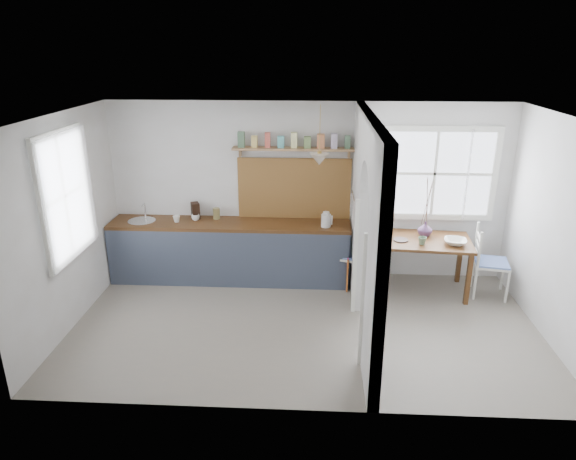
# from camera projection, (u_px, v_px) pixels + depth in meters

# --- Properties ---
(floor) EXTENTS (5.80, 3.20, 0.01)m
(floor) POSITION_uv_depth(u_px,v_px,m) (304.00, 325.00, 6.48)
(floor) COLOR slate
(floor) RESTS_ON ground
(ceiling) EXTENTS (5.80, 3.20, 0.01)m
(ceiling) POSITION_uv_depth(u_px,v_px,m) (307.00, 116.00, 5.59)
(ceiling) COLOR beige
(ceiling) RESTS_ON walls
(walls) EXTENTS (5.81, 3.21, 2.60)m
(walls) POSITION_uv_depth(u_px,v_px,m) (306.00, 228.00, 6.03)
(walls) COLOR beige
(walls) RESTS_ON floor
(partition) EXTENTS (0.12, 3.20, 2.60)m
(partition) POSITION_uv_depth(u_px,v_px,m) (366.00, 216.00, 6.00)
(partition) COLOR beige
(partition) RESTS_ON floor
(kitchen_window) EXTENTS (0.10, 1.16, 1.50)m
(kitchen_window) POSITION_uv_depth(u_px,v_px,m) (63.00, 196.00, 6.06)
(kitchen_window) COLOR white
(kitchen_window) RESTS_ON walls
(nook_window) EXTENTS (1.76, 0.10, 1.30)m
(nook_window) POSITION_uv_depth(u_px,v_px,m) (435.00, 174.00, 7.30)
(nook_window) COLOR white
(nook_window) RESTS_ON walls
(counter) EXTENTS (3.50, 0.60, 0.90)m
(counter) POSITION_uv_depth(u_px,v_px,m) (231.00, 250.00, 7.62)
(counter) COLOR #542F1C
(counter) RESTS_ON floor
(sink) EXTENTS (0.40, 0.40, 0.02)m
(sink) POSITION_uv_depth(u_px,v_px,m) (142.00, 222.00, 7.52)
(sink) COLOR silver
(sink) RESTS_ON counter
(backsplash) EXTENTS (1.65, 0.03, 0.90)m
(backsplash) POSITION_uv_depth(u_px,v_px,m) (294.00, 188.00, 7.50)
(backsplash) COLOR brown
(backsplash) RESTS_ON walls
(shelf) EXTENTS (1.75, 0.20, 0.21)m
(shelf) POSITION_uv_depth(u_px,v_px,m) (294.00, 145.00, 7.20)
(shelf) COLOR #8D6A4C
(shelf) RESTS_ON walls
(pendant_lamp) EXTENTS (0.26, 0.26, 0.16)m
(pendant_lamp) POSITION_uv_depth(u_px,v_px,m) (319.00, 159.00, 6.90)
(pendant_lamp) COLOR silver
(pendant_lamp) RESTS_ON ceiling
(utensil_rail) EXTENTS (0.02, 0.50, 0.02)m
(utensil_rail) POSITION_uv_depth(u_px,v_px,m) (353.00, 196.00, 6.79)
(utensil_rail) COLOR silver
(utensil_rail) RESTS_ON partition
(dining_table) EXTENTS (1.31, 0.93, 0.78)m
(dining_table) POSITION_uv_depth(u_px,v_px,m) (423.00, 265.00, 7.27)
(dining_table) COLOR #542F1C
(dining_table) RESTS_ON floor
(chair_left) EXTENTS (0.56, 0.56, 0.98)m
(chair_left) POSITION_uv_depth(u_px,v_px,m) (357.00, 255.00, 7.36)
(chair_left) COLOR silver
(chair_left) RESTS_ON floor
(chair_right) EXTENTS (0.53, 0.53, 1.00)m
(chair_right) POSITION_uv_depth(u_px,v_px,m) (492.00, 262.00, 7.10)
(chair_right) COLOR silver
(chair_right) RESTS_ON floor
(kettle) EXTENTS (0.23, 0.21, 0.22)m
(kettle) POSITION_uv_depth(u_px,v_px,m) (326.00, 219.00, 7.24)
(kettle) COLOR silver
(kettle) RESTS_ON counter
(mug_a) EXTENTS (0.12, 0.12, 0.10)m
(mug_a) POSITION_uv_depth(u_px,v_px,m) (177.00, 219.00, 7.45)
(mug_a) COLOR white
(mug_a) RESTS_ON counter
(mug_b) EXTENTS (0.13, 0.13, 0.09)m
(mug_b) POSITION_uv_depth(u_px,v_px,m) (196.00, 217.00, 7.52)
(mug_b) COLOR silver
(mug_b) RESTS_ON counter
(knife_block) EXTENTS (0.16, 0.18, 0.24)m
(knife_block) POSITION_uv_depth(u_px,v_px,m) (195.00, 211.00, 7.59)
(knife_block) COLOR black
(knife_block) RESTS_ON counter
(jar) EXTENTS (0.13, 0.13, 0.16)m
(jar) POSITION_uv_depth(u_px,v_px,m) (217.00, 213.00, 7.58)
(jar) COLOR olive
(jar) RESTS_ON counter
(towel_magenta) EXTENTS (0.02, 0.03, 0.49)m
(towel_magenta) POSITION_uv_depth(u_px,v_px,m) (347.00, 274.00, 7.26)
(towel_magenta) COLOR #A11861
(towel_magenta) RESTS_ON counter
(towel_orange) EXTENTS (0.02, 0.03, 0.51)m
(towel_orange) POSITION_uv_depth(u_px,v_px,m) (347.00, 276.00, 7.26)
(towel_orange) COLOR orange
(towel_orange) RESTS_ON counter
(bowl) EXTENTS (0.35, 0.35, 0.07)m
(bowl) POSITION_uv_depth(u_px,v_px,m) (455.00, 242.00, 6.96)
(bowl) COLOR white
(bowl) RESTS_ON dining_table
(table_cup) EXTENTS (0.13, 0.13, 0.11)m
(table_cup) POSITION_uv_depth(u_px,v_px,m) (422.00, 241.00, 6.95)
(table_cup) COLOR #5B795A
(table_cup) RESTS_ON dining_table
(plate) EXTENTS (0.24, 0.24, 0.02)m
(plate) POSITION_uv_depth(u_px,v_px,m) (401.00, 240.00, 7.11)
(plate) COLOR #3A2D2A
(plate) RESTS_ON dining_table
(vase) EXTENTS (0.21, 0.21, 0.21)m
(vase) POSITION_uv_depth(u_px,v_px,m) (425.00, 229.00, 7.24)
(vase) COLOR #4C2F53
(vase) RESTS_ON dining_table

